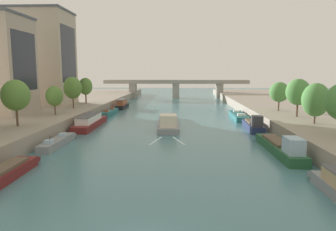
# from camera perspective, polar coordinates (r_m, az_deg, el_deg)

# --- Properties ---
(quay_left) EXTENTS (36.00, 170.00, 2.46)m
(quay_left) POSITION_cam_1_polar(r_m,az_deg,el_deg) (82.71, -25.32, 0.45)
(quay_left) COLOR gray
(quay_left) RESTS_ON ground
(quay_right) EXTENTS (36.00, 170.00, 2.46)m
(quay_right) POSITION_cam_1_polar(r_m,az_deg,el_deg) (80.56, 27.26, 0.15)
(quay_right) COLOR gray
(quay_right) RESTS_ON ground
(barge_midriver) EXTENTS (4.80, 20.71, 3.20)m
(barge_midriver) POSITION_cam_1_polar(r_m,az_deg,el_deg) (62.91, 0.07, -1.20)
(barge_midriver) COLOR gray
(barge_midriver) RESTS_ON ground
(wake_behind_barge) EXTENTS (5.60, 6.01, 0.03)m
(wake_behind_barge) POSITION_cam_1_polar(r_m,az_deg,el_deg) (50.20, -0.16, -4.61)
(wake_behind_barge) COLOR silver
(wake_behind_barge) RESTS_ON ground
(moored_boat_left_midway) EXTENTS (1.93, 11.13, 2.20)m
(moored_boat_left_midway) POSITION_cam_1_polar(r_m,az_deg,el_deg) (49.54, -19.53, -4.58)
(moored_boat_left_midway) COLOR gray
(moored_boat_left_midway) RESTS_ON ground
(moored_boat_left_second) EXTENTS (3.41, 16.74, 2.60)m
(moored_boat_left_second) POSITION_cam_1_polar(r_m,az_deg,el_deg) (64.33, -14.04, -1.09)
(moored_boat_left_second) COLOR maroon
(moored_boat_left_second) RESTS_ON ground
(moored_boat_left_near) EXTENTS (2.23, 12.07, 2.32)m
(moored_boat_left_near) POSITION_cam_1_polar(r_m,az_deg,el_deg) (81.27, -10.62, 0.54)
(moored_boat_left_near) COLOR #23666B
(moored_boat_left_near) RESTS_ON ground
(moored_boat_left_end) EXTENTS (2.34, 11.50, 2.80)m
(moored_boat_left_end) POSITION_cam_1_polar(r_m,az_deg,el_deg) (95.58, -8.36, 2.01)
(moored_boat_left_end) COLOR black
(moored_boat_left_end) RESTS_ON ground
(moored_boat_right_far) EXTENTS (2.83, 15.73, 3.15)m
(moored_boat_right_far) POSITION_cam_1_polar(r_m,az_deg,el_deg) (44.80, 19.90, -5.41)
(moored_boat_right_far) COLOR #235633
(moored_boat_right_far) RESTS_ON ground
(moored_boat_right_second) EXTENTS (2.71, 11.80, 3.22)m
(moored_boat_right_second) POSITION_cam_1_polar(r_m,az_deg,el_deg) (61.33, 15.30, -1.68)
(moored_boat_right_second) COLOR #1E284C
(moored_boat_right_second) RESTS_ON ground
(moored_boat_right_downstream) EXTENTS (3.29, 14.51, 2.26)m
(moored_boat_right_downstream) POSITION_cam_1_polar(r_m,az_deg,el_deg) (76.06, 12.73, -0.04)
(moored_boat_right_downstream) COLOR #23666B
(moored_boat_right_downstream) RESTS_ON ground
(tree_left_nearest) EXTENTS (4.34, 4.34, 7.32)m
(tree_left_nearest) POSITION_cam_1_polar(r_m,az_deg,el_deg) (54.23, -26.07, 3.34)
(tree_left_nearest) COLOR brown
(tree_left_nearest) RESTS_ON quay_left
(tree_left_by_lamp) EXTENTS (3.32, 3.32, 5.77)m
(tree_left_by_lamp) POSITION_cam_1_polar(r_m,az_deg,el_deg) (65.62, -20.04, 3.36)
(tree_left_by_lamp) COLOR brown
(tree_left_by_lamp) RESTS_ON quay_left
(tree_left_end_of_row) EXTENTS (4.19, 4.19, 7.36)m
(tree_left_end_of_row) POSITION_cam_1_polar(r_m,az_deg,el_deg) (76.40, -17.03, 4.85)
(tree_left_end_of_row) COLOR brown
(tree_left_end_of_row) RESTS_ON quay_left
(tree_left_second) EXTENTS (3.65, 3.65, 6.93)m
(tree_left_second) POSITION_cam_1_polar(r_m,az_deg,el_deg) (87.80, -14.83, 5.16)
(tree_left_second) COLOR brown
(tree_left_second) RESTS_ON quay_left
(tree_right_far) EXTENTS (4.43, 4.43, 6.72)m
(tree_right_far) POSITION_cam_1_polar(r_m,az_deg,el_deg) (56.55, 25.39, 2.60)
(tree_right_far) COLOR brown
(tree_right_far) RESTS_ON quay_right
(tree_right_by_lamp) EXTENTS (4.51, 4.51, 7.22)m
(tree_right_by_lamp) POSITION_cam_1_polar(r_m,az_deg,el_deg) (64.13, 22.67, 3.98)
(tree_right_by_lamp) COLOR brown
(tree_right_by_lamp) RESTS_ON quay_right
(tree_right_end_of_row) EXTENTS (4.23, 4.23, 6.30)m
(tree_right_end_of_row) POSITION_cam_1_polar(r_m,az_deg,el_deg) (72.62, 19.67, 4.05)
(tree_right_end_of_row) COLOR brown
(tree_right_end_of_row) RESTS_ON quay_right
(building_left_corner) EXTENTS (15.68, 13.02, 24.11)m
(building_left_corner) POSITION_cam_1_polar(r_m,az_deg,el_deg) (88.55, -22.33, 9.70)
(building_left_corner) COLOR #B2A38E
(building_left_corner) RESTS_ON quay_left
(bridge_far) EXTENTS (60.34, 4.40, 7.58)m
(bridge_far) POSITION_cam_1_polar(r_m,az_deg,el_deg) (131.28, 1.46, 5.29)
(bridge_far) COLOR gray
(bridge_far) RESTS_ON ground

